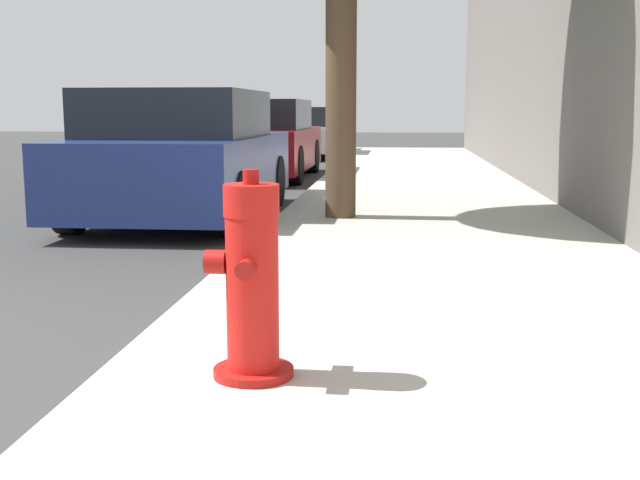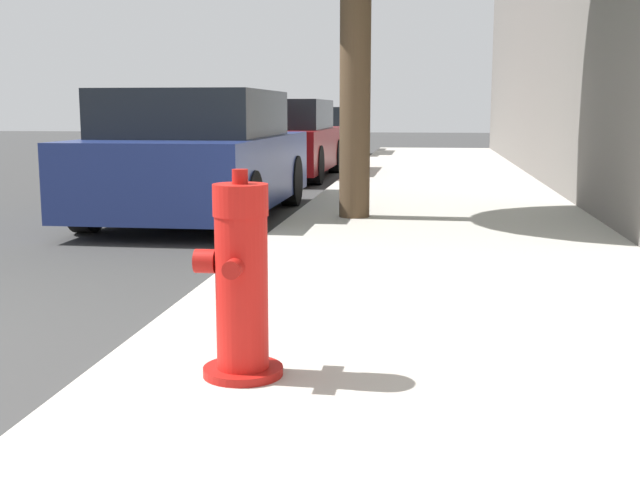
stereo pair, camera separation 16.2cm
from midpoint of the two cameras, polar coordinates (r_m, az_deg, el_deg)
name	(u,v)px [view 1 (the left image)]	position (r m, az deg, el deg)	size (l,w,h in m)	color
sidewalk_slab	(470,402)	(3.26, 9.17, -11.34)	(3.06, 40.00, 0.14)	#B7B2A8
fire_hydrant	(252,284)	(3.23, -6.31, -3.16)	(0.35, 0.35, 0.84)	#A91511
parked_car_near	(183,157)	(9.08, -10.23, 5.82)	(1.83, 4.03, 1.42)	navy
parked_car_mid	(259,140)	(14.38, -4.70, 7.08)	(1.84, 4.16, 1.38)	maroon
parked_car_far	(304,133)	(20.61, -1.38, 7.64)	(1.86, 4.04, 1.27)	#B7B7BC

